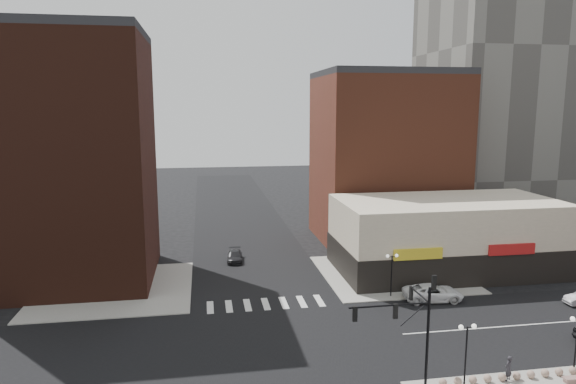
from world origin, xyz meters
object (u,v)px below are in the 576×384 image
object	(u,v)px
traffic_signal	(412,317)
white_suv	(433,293)
stone_bench	(576,380)
dark_sedan_north	(235,256)
street_lamp_ne	(392,264)
street_lamp_se_a	(467,339)
pedestrian	(508,368)

from	to	relation	value
traffic_signal	white_suv	size ratio (longest dim) A/B	1.39
traffic_signal	white_suv	xyz separation A→B (m)	(8.37, 14.33, -4.18)
traffic_signal	stone_bench	world-z (taller)	traffic_signal
traffic_signal	dark_sedan_north	xyz separation A→B (m)	(-9.31, 30.04, -4.35)
street_lamp_ne	dark_sedan_north	xyz separation A→B (m)	(-14.07, 14.21, -2.68)
traffic_signal	stone_bench	bearing A→B (deg)	-6.00
street_lamp_se_a	pedestrian	size ratio (longest dim) A/B	2.42
dark_sedan_north	stone_bench	size ratio (longest dim) A/B	2.54
street_lamp_se_a	white_suv	world-z (taller)	street_lamp_se_a
dark_sedan_north	stone_bench	bearing A→B (deg)	-52.59
pedestrian	street_lamp_ne	bearing A→B (deg)	-113.73
street_lamp_ne	dark_sedan_north	world-z (taller)	street_lamp_ne
street_lamp_ne	dark_sedan_north	distance (m)	20.18
street_lamp_se_a	white_suv	size ratio (longest dim) A/B	0.74
street_lamp_ne	white_suv	xyz separation A→B (m)	(3.61, -1.50, -2.51)
white_suv	pedestrian	size ratio (longest dim) A/B	3.25
stone_bench	pedestrian	bearing A→B (deg)	166.99
street_lamp_se_a	pedestrian	xyz separation A→B (m)	(3.10, 0.00, -2.31)
traffic_signal	stone_bench	xyz separation A→B (m)	(11.12, -1.17, -4.63)
dark_sedan_north	stone_bench	world-z (taller)	dark_sedan_north
traffic_signal	street_lamp_se_a	bearing A→B (deg)	-2.57
street_lamp_ne	stone_bench	world-z (taller)	street_lamp_ne
street_lamp_ne	dark_sedan_north	size ratio (longest dim) A/B	0.98
street_lamp_se_a	street_lamp_ne	xyz separation A→B (m)	(1.00, 16.00, 0.00)
traffic_signal	street_lamp_se_a	xyz separation A→B (m)	(3.76, -0.17, -1.67)
street_lamp_se_a	stone_bench	xyz separation A→B (m)	(7.36, -1.00, -2.96)
traffic_signal	pedestrian	size ratio (longest dim) A/B	4.52
dark_sedan_north	pedestrian	distance (m)	34.27
stone_bench	street_lamp_ne	bearing A→B (deg)	110.73
street_lamp_ne	white_suv	world-z (taller)	street_lamp_ne
pedestrian	stone_bench	distance (m)	4.42
street_lamp_ne	white_suv	distance (m)	4.65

